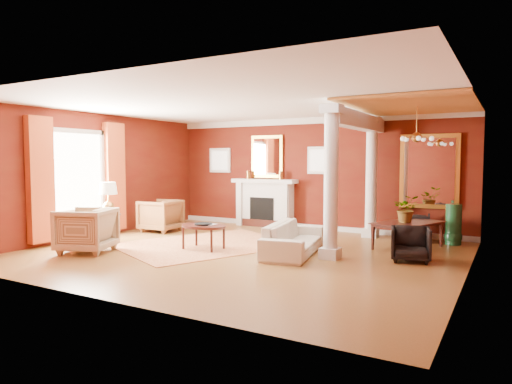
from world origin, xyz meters
The scene contains 27 objects.
ground centered at (0.00, 0.00, 0.00)m, with size 8.00×8.00×0.00m, color brown.
room_shell centered at (0.00, 0.00, 2.02)m, with size 8.04×7.04×2.92m.
fireplace centered at (-1.30, 3.32, 0.65)m, with size 1.85×0.42×1.29m.
overmantel_mirror centered at (-1.30, 3.45, 1.90)m, with size 0.95×0.07×1.15m.
flank_window_left centered at (-2.85, 3.46, 1.80)m, with size 0.70×0.07×0.70m.
flank_window_right centered at (0.25, 3.46, 1.80)m, with size 0.70×0.07×0.70m.
left_window centered at (-3.89, -0.60, 1.42)m, with size 0.21×2.55×2.60m.
column_front centered at (1.70, 0.30, 1.43)m, with size 0.36×0.36×2.80m.
column_back centered at (1.70, 3.00, 1.43)m, with size 0.36×0.36×2.80m.
header_beam centered at (1.70, 1.90, 2.62)m, with size 0.30×3.20×0.32m, color silver.
amber_ceiling centered at (2.85, 1.75, 2.87)m, with size 2.30×3.40×0.04m, color #D18B3D.
dining_mirror centered at (2.90, 3.45, 1.55)m, with size 1.30×0.07×1.70m.
chandelier centered at (2.90, 1.80, 2.25)m, with size 0.60×0.62×0.75m.
crown_trim centered at (0.00, 3.46, 2.82)m, with size 8.00×0.08×0.16m, color silver.
base_trim centered at (0.00, 3.46, 0.06)m, with size 8.00×0.08×0.12m, color silver.
rug centered at (-1.06, 0.31, 0.01)m, with size 2.65×3.53×0.01m, color maroon.
sofa centered at (0.93, 0.37, 0.40)m, with size 2.06×0.60×0.80m, color beige.
armchair_leopard centered at (-3.16, 1.22, 0.45)m, with size 0.87×0.81×0.90m, color black.
armchair_stripe centered at (-2.65, -1.51, 0.48)m, with size 0.94×0.88×0.97m, color tan.
coffee_table centered at (-0.83, -0.14, 0.45)m, with size 0.99×0.99×0.50m.
coffee_book centered at (-0.77, -0.09, 0.62)m, with size 0.17×0.02×0.23m, color black.
side_table centered at (-3.17, -0.46, 0.87)m, with size 0.53×0.53×1.32m.
dining_table centered at (2.76, 2.02, 0.43)m, with size 1.54×0.54×0.86m, color black.
dining_chair_near centered at (3.02, 0.80, 0.34)m, with size 0.66×0.62×0.68m, color black.
dining_chair_far centered at (2.68, 3.00, 0.34)m, with size 0.66×0.62×0.68m, color black.
green_urn centered at (3.50, 2.93, 0.35)m, with size 0.37×0.37×0.88m.
potted_plant centered at (2.71, 1.95, 1.07)m, with size 0.50×0.56×0.44m, color #26591E.
Camera 1 is at (4.57, -7.56, 1.80)m, focal length 32.00 mm.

